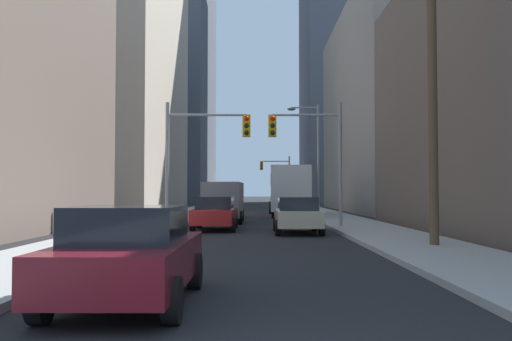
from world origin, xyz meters
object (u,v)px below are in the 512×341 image
sedan_white (231,206)px  traffic_signal_near_left (206,143)px  city_bus (291,189)px  traffic_signal_near_right (311,144)px  sedan_maroon (132,254)px  traffic_signal_far_right (279,173)px  cargo_van_grey (226,200)px  sedan_red (217,213)px  sedan_beige (299,215)px

sedan_white → traffic_signal_near_left: bearing=-93.2°
city_bus → traffic_signal_near_right: 13.46m
city_bus → sedan_maroon: city_bus is taller
traffic_signal_near_left → traffic_signal_far_right: (4.96, 40.00, -0.02)m
cargo_van_grey → sedan_red: 5.97m
traffic_signal_far_right → sedan_white: bearing=-98.7°
cargo_van_grey → sedan_beige: 8.56m
sedan_white → traffic_signal_near_left: traffic_signal_near_left is taller
cargo_van_grey → sedan_beige: (3.54, -7.78, -0.52)m
cargo_van_grey → traffic_signal_near_left: size_ratio=0.88×
traffic_signal_far_right → traffic_signal_near_left: bearing=-97.1°
cargo_van_grey → sedan_white: (-0.03, 6.89, -0.52)m
city_bus → traffic_signal_far_right: (0.10, 26.71, 2.11)m
sedan_red → traffic_signal_far_right: 41.46m
traffic_signal_near_left → traffic_signal_near_right: size_ratio=1.00×
sedan_beige → city_bus: bearing=87.8°
sedan_maroon → traffic_signal_near_left: size_ratio=0.70×
sedan_white → traffic_signal_near_left: 12.21m
traffic_signal_far_right → cargo_van_grey: bearing=-96.9°
traffic_signal_near_left → traffic_signal_far_right: bearing=82.9°
traffic_signal_far_right → sedan_beige: bearing=-91.0°
city_bus → traffic_signal_far_right: bearing=89.8°
sedan_red → sedan_maroon: bearing=-90.4°
sedan_white → traffic_signal_near_left: (-0.65, -11.74, 3.28)m
sedan_white → traffic_signal_near_right: traffic_signal_near_right is taller
sedan_maroon → traffic_signal_near_left: traffic_signal_near_left is taller
sedan_maroon → sedan_white: same height
traffic_signal_near_right → traffic_signal_far_right: (-0.05, 40.00, 0.01)m
sedan_maroon → sedan_beige: same height
traffic_signal_near_left → traffic_signal_near_right: same height
cargo_van_grey → traffic_signal_near_left: 5.62m
city_bus → cargo_van_grey: 9.44m
cargo_van_grey → traffic_signal_far_right: traffic_signal_far_right is taller
sedan_beige → sedan_white: same height
sedan_beige → traffic_signal_far_right: bearing=89.0°
traffic_signal_near_left → cargo_van_grey: bearing=82.0°
sedan_beige → sedan_maroon: bearing=-104.2°
cargo_van_grey → sedan_red: bearing=-90.4°
sedan_maroon → sedan_beige: size_ratio=1.00×
city_bus → cargo_van_grey: city_bus is taller
sedan_red → cargo_van_grey: bearing=89.6°
traffic_signal_near_left → sedan_red: bearing=-60.1°
sedan_white → traffic_signal_near_left: size_ratio=0.70×
city_bus → sedan_red: bearing=-106.3°
city_bus → sedan_red: city_bus is taller
sedan_beige → traffic_signal_far_right: (0.73, 42.93, 3.26)m
sedan_beige → traffic_signal_far_right: size_ratio=0.70×
sedan_maroon → sedan_red: same height
traffic_signal_near_right → sedan_white: bearing=110.4°
cargo_van_grey → traffic_signal_near_left: (-0.68, -4.85, 2.77)m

